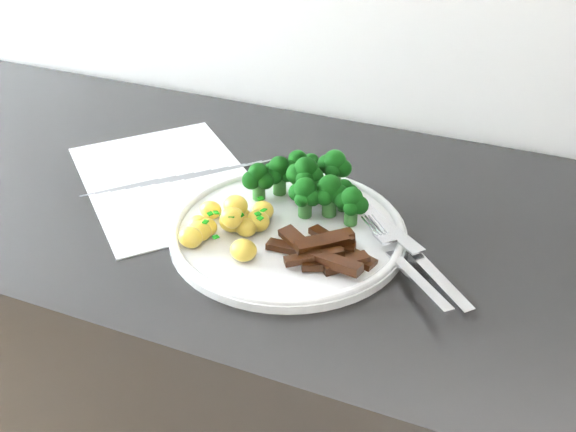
{
  "coord_description": "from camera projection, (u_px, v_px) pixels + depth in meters",
  "views": [
    {
      "loc": [
        0.35,
        0.98,
        1.36
      ],
      "look_at": [
        0.08,
        1.62,
        0.91
      ],
      "focal_mm": 41.56,
      "sensor_mm": 36.0,
      "label": 1
    }
  ],
  "objects": [
    {
      "name": "counter",
      "position": [
        273.0,
        422.0,
        1.15
      ],
      "size": [
        2.35,
        0.59,
        0.88
      ],
      "color": "black",
      "rests_on": "ground"
    },
    {
      "name": "recipe_paper",
      "position": [
        168.0,
        180.0,
        0.96
      ],
      "size": [
        0.39,
        0.38,
        0.0
      ],
      "color": "silver",
      "rests_on": "counter"
    },
    {
      "name": "plate",
      "position": [
        288.0,
        230.0,
        0.84
      ],
      "size": [
        0.3,
        0.3,
        0.02
      ],
      "color": "white",
      "rests_on": "counter"
    },
    {
      "name": "broccoli",
      "position": [
        311.0,
        180.0,
        0.87
      ],
      "size": [
        0.17,
        0.12,
        0.07
      ],
      "color": "#285C22",
      "rests_on": "plate"
    },
    {
      "name": "potatoes",
      "position": [
        231.0,
        222.0,
        0.83
      ],
      "size": [
        0.11,
        0.12,
        0.04
      ],
      "color": "gold",
      "rests_on": "plate"
    },
    {
      "name": "beef_strips",
      "position": [
        326.0,
        250.0,
        0.78
      ],
      "size": [
        0.13,
        0.1,
        0.03
      ],
      "color": "black",
      "rests_on": "plate"
    },
    {
      "name": "fork",
      "position": [
        406.0,
        265.0,
        0.76
      ],
      "size": [
        0.14,
        0.16,
        0.02
      ],
      "color": "silver",
      "rests_on": "plate"
    },
    {
      "name": "knife",
      "position": [
        425.0,
        267.0,
        0.78
      ],
      "size": [
        0.18,
        0.16,
        0.02
      ],
      "color": "silver",
      "rests_on": "plate"
    }
  ]
}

